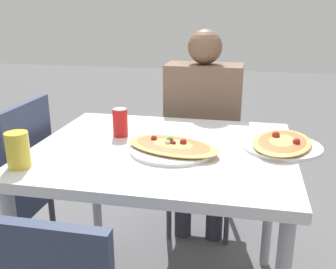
# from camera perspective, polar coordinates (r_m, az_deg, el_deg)

# --- Properties ---
(dining_table) EXTENTS (1.06, 0.89, 0.78)m
(dining_table) POSITION_cam_1_polar(r_m,az_deg,el_deg) (1.65, -0.74, -4.57)
(dining_table) COLOR silver
(dining_table) RESTS_ON ground_plane
(chair_far_seated) EXTENTS (0.40, 0.40, 0.94)m
(chair_far_seated) POSITION_cam_1_polar(r_m,az_deg,el_deg) (2.42, 5.26, -1.46)
(chair_far_seated) COLOR #2D3851
(chair_far_seated) RESTS_ON ground_plane
(chair_side_left) EXTENTS (0.40, 0.40, 0.94)m
(chair_side_left) POSITION_cam_1_polar(r_m,az_deg,el_deg) (1.97, -21.77, -7.49)
(chair_side_left) COLOR #2D3851
(chair_side_left) RESTS_ON ground_plane
(person_seated) EXTENTS (0.42, 0.24, 1.21)m
(person_seated) POSITION_cam_1_polar(r_m,az_deg,el_deg) (2.25, 5.06, 2.09)
(person_seated) COLOR #2D2D38
(person_seated) RESTS_ON ground_plane
(pizza_main) EXTENTS (0.44, 0.34, 0.06)m
(pizza_main) POSITION_cam_1_polar(r_m,az_deg,el_deg) (1.57, 0.65, -1.83)
(pizza_main) COLOR white
(pizza_main) RESTS_ON dining_table
(soda_can) EXTENTS (0.07, 0.07, 0.12)m
(soda_can) POSITION_cam_1_polar(r_m,az_deg,el_deg) (1.75, -6.95, 1.74)
(soda_can) COLOR red
(soda_can) RESTS_ON dining_table
(drink_glass) EXTENTS (0.08, 0.08, 0.13)m
(drink_glass) POSITION_cam_1_polar(r_m,az_deg,el_deg) (1.50, -20.95, -2.12)
(drink_glass) COLOR gold
(drink_glass) RESTS_ON dining_table
(pizza_second) EXTENTS (0.32, 0.40, 0.06)m
(pizza_second) POSITION_cam_1_polar(r_m,az_deg,el_deg) (1.67, 16.21, -1.29)
(pizza_second) COLOR white
(pizza_second) RESTS_ON dining_table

